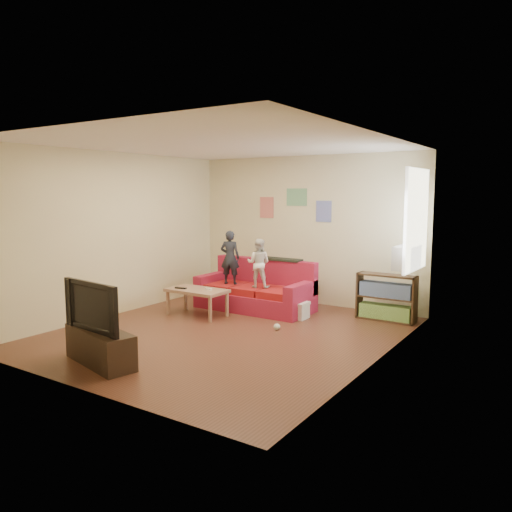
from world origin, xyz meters
The scene contains 17 objects.
room_shell centered at (0.00, 0.00, 1.35)m, with size 4.52×5.02×2.72m.
sofa centered at (-0.47, 1.55, 0.30)m, with size 2.02×0.93×0.89m.
child_a centered at (-0.92, 1.38, 0.90)m, with size 0.35×0.23×0.95m, color #1D212C.
child_b centered at (-0.32, 1.38, 0.84)m, with size 0.41×0.32×0.84m, color silver.
coffee_table centered at (-1.03, 0.59, 0.38)m, with size 1.00×0.55×0.45m.
remote centered at (-1.28, 0.47, 0.46)m, with size 0.20×0.05×0.02m, color black.
game_controller centered at (-0.83, 0.64, 0.46)m, with size 0.14×0.04×0.03m, color white.
bookshelf centered at (1.70, 2.00, 0.33)m, with size 0.93×0.28×0.75m.
window centered at (2.22, 1.65, 1.64)m, with size 0.04×1.08×1.48m, color white.
ac_unit centered at (2.10, 1.65, 1.08)m, with size 0.28×0.55×0.35m, color #B7B2A3.
artwork_left centered at (-0.85, 2.48, 1.75)m, with size 0.30×0.01×0.40m, color #D87266.
artwork_center centered at (-0.20, 2.48, 1.95)m, with size 0.42×0.01×0.32m, color #72B27F.
artwork_right centered at (0.35, 2.48, 1.70)m, with size 0.30×0.01×0.38m, color #727FCC.
file_box centered at (0.42, 1.34, 0.14)m, with size 0.39×0.30×0.27m.
tv_stand centered at (-0.49, -1.86, 0.21)m, with size 1.12×0.37×0.42m, color #2E2119.
television centered at (-0.49, -1.86, 0.72)m, with size 1.03×0.14×0.59m, color black.
tissue centered at (0.53, 0.55, 0.05)m, with size 0.10×0.10×0.10m, color silver.
Camera 1 is at (4.21, -5.68, 2.03)m, focal length 35.00 mm.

